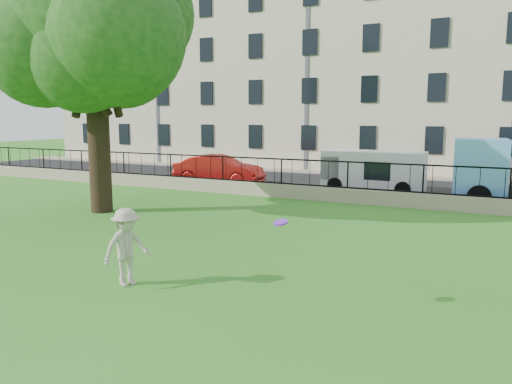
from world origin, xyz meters
The scene contains 11 objects.
ground centered at (0.00, 0.00, 0.00)m, with size 120.00×120.00×0.00m, color #35741B.
retaining_wall centered at (0.00, 12.00, 0.30)m, with size 50.00×0.40×0.60m, color gray.
iron_railing centered at (0.00, 12.00, 1.15)m, with size 50.00×0.05×1.13m.
street centered at (0.00, 16.70, 0.01)m, with size 60.00×9.00×0.01m, color black.
sidewalk centered at (0.00, 21.90, 0.06)m, with size 60.00×1.40×0.12m, color gray.
building_row centered at (0.00, 27.57, 6.92)m, with size 56.40×10.40×13.80m.
tree centered at (-7.78, 5.93, 6.73)m, with size 8.14×6.34×10.12m.
man centered at (-1.12, -0.12, 0.83)m, with size 1.07×0.62×1.66m, color #BBAC98.
frisbee centered at (2.30, 0.14, 1.64)m, with size 0.27×0.27×0.03m, color purple.
red_sedan centered at (-7.68, 14.40, 0.78)m, with size 1.64×4.71×1.55m, color #B41916.
white_van centered at (0.22, 15.40, 0.97)m, with size 4.62×1.80×1.94m, color silver.
Camera 1 is at (5.92, -7.95, 3.53)m, focal length 35.00 mm.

